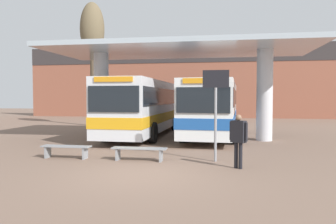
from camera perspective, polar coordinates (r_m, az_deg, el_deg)
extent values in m
plane|color=#755B4C|center=(9.64, -4.57, -10.75)|extent=(100.00, 100.00, 0.00)
cube|color=brown|center=(36.01, 5.96, 5.32)|extent=(40.00, 0.50, 7.90)
cube|color=#332D2D|center=(36.27, 5.98, 10.06)|extent=(40.00, 0.58, 1.90)
cylinder|color=silver|center=(18.56, -11.52, 2.85)|extent=(0.81, 0.81, 4.65)
cylinder|color=silver|center=(17.44, 16.47, 2.81)|extent=(0.81, 0.81, 4.65)
cube|color=#A8B7C1|center=(17.65, 2.04, 10.88)|extent=(13.76, 6.13, 0.24)
cube|color=silver|center=(19.42, -3.89, 1.12)|extent=(2.55, 11.24, 2.79)
cube|color=black|center=(19.42, -3.89, 2.69)|extent=(2.59, 10.79, 0.89)
cube|color=orange|center=(19.45, -3.88, -0.73)|extent=(2.59, 11.28, 0.50)
cube|color=black|center=(14.02, -9.50, 2.24)|extent=(2.25, 0.08, 1.12)
cube|color=orange|center=(14.04, -9.53, 5.66)|extent=(1.71, 0.07, 0.22)
cylinder|color=black|center=(16.56, -10.93, -3.40)|extent=(0.29, 1.03, 1.02)
cylinder|color=black|center=(15.85, -2.64, -3.62)|extent=(0.29, 1.03, 1.02)
cylinder|color=black|center=(22.78, -4.98, -1.74)|extent=(0.29, 1.03, 1.02)
cylinder|color=black|center=(22.26, 1.11, -1.83)|extent=(0.29, 1.03, 1.02)
cube|color=white|center=(19.20, 7.89, 0.98)|extent=(2.99, 11.02, 2.72)
cube|color=black|center=(19.20, 7.90, 2.53)|extent=(3.00, 10.58, 0.87)
cube|color=#1E519E|center=(19.23, 7.88, -0.84)|extent=(3.03, 11.06, 0.49)
cube|color=black|center=(13.74, 6.09, 2.07)|extent=(2.26, 0.17, 1.09)
cube|color=orange|center=(13.75, 6.11, 5.45)|extent=(1.72, 0.13, 0.22)
cylinder|color=black|center=(16.08, 2.53, -3.52)|extent=(0.33, 1.04, 1.03)
cylinder|color=black|center=(15.85, 11.34, -3.66)|extent=(0.33, 1.04, 1.03)
cylinder|color=black|center=(22.37, 5.34, -1.81)|extent=(0.33, 1.04, 1.03)
cylinder|color=black|center=(22.21, 11.65, -1.88)|extent=(0.33, 1.04, 1.03)
cube|color=gray|center=(12.51, -17.32, -5.73)|extent=(1.82, 0.44, 0.04)
cube|color=gray|center=(12.89, -20.21, -6.56)|extent=(0.07, 0.37, 0.42)
cube|color=gray|center=(12.24, -14.25, -6.96)|extent=(0.07, 0.37, 0.42)
cube|color=gray|center=(11.54, -5.05, -6.31)|extent=(1.94, 0.44, 0.04)
cube|color=gray|center=(11.80, -8.72, -7.27)|extent=(0.07, 0.37, 0.42)
cube|color=gray|center=(11.41, -1.23, -7.58)|extent=(0.07, 0.37, 0.42)
cylinder|color=gray|center=(11.40, 8.28, -2.20)|extent=(0.09, 0.09, 2.56)
cube|color=black|center=(11.38, 8.33, 5.74)|extent=(0.90, 0.06, 0.60)
cylinder|color=black|center=(10.55, 11.76, -7.37)|extent=(0.16, 0.16, 0.82)
cylinder|color=black|center=(10.48, 12.51, -7.45)|extent=(0.16, 0.16, 0.82)
cube|color=black|center=(10.41, 12.17, -3.35)|extent=(0.50, 0.44, 0.68)
sphere|color=#89664C|center=(10.38, 12.20, -0.96)|extent=(0.19, 0.19, 0.19)
cylinder|color=black|center=(10.54, 10.91, -3.23)|extent=(0.12, 0.12, 0.58)
cylinder|color=black|center=(10.29, 13.47, -3.39)|extent=(0.12, 0.12, 0.58)
cylinder|color=#473A2B|center=(26.07, -12.96, 4.61)|extent=(0.37, 0.37, 6.35)
ellipsoid|color=brown|center=(26.57, -13.06, 13.91)|extent=(1.86, 1.86, 4.08)
cube|color=navy|center=(32.70, 2.81, 0.13)|extent=(4.60, 1.84, 1.19)
cube|color=#1E2328|center=(32.67, 2.81, 1.83)|extent=(2.53, 1.69, 0.75)
cylinder|color=black|center=(33.50, 5.41, -0.66)|extent=(0.67, 0.22, 0.67)
cylinder|color=black|center=(31.67, 5.17, -0.85)|extent=(0.67, 0.22, 0.67)
cylinder|color=black|center=(33.83, 0.59, -0.62)|extent=(0.67, 0.22, 0.67)
cylinder|color=black|center=(32.02, 0.08, -0.80)|extent=(0.67, 0.22, 0.67)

